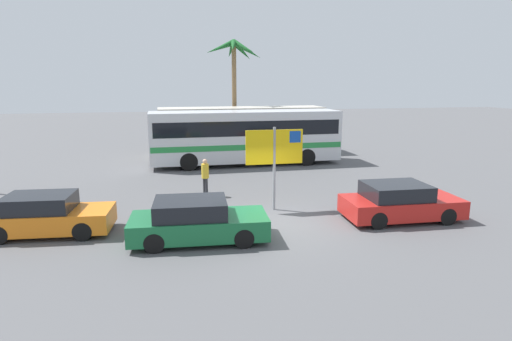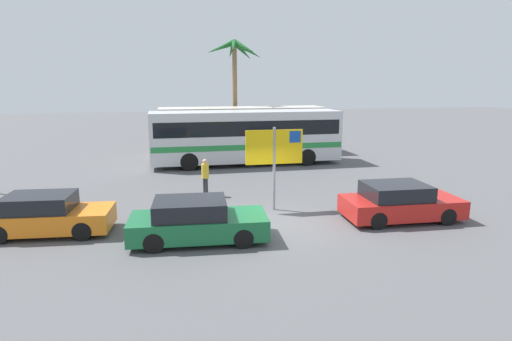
# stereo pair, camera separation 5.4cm
# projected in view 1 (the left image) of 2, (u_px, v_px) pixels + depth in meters

# --- Properties ---
(ground) EXTENTS (120.00, 120.00, 0.00)m
(ground) POSITION_uv_depth(u_px,v_px,m) (270.00, 225.00, 14.76)
(ground) COLOR #565659
(bus_front_coach) EXTENTS (11.11, 2.64, 3.17)m
(bus_front_coach) POSITION_uv_depth(u_px,v_px,m) (245.00, 135.00, 25.37)
(bus_front_coach) COLOR silver
(bus_front_coach) RESTS_ON ground
(bus_rear_coach) EXTENTS (11.11, 2.64, 3.17)m
(bus_rear_coach) POSITION_uv_depth(u_px,v_px,m) (242.00, 128.00, 29.11)
(bus_rear_coach) COLOR silver
(bus_rear_coach) RESTS_ON ground
(ferry_sign) EXTENTS (2.20, 0.11, 3.20)m
(ferry_sign) POSITION_uv_depth(u_px,v_px,m) (276.00, 150.00, 16.12)
(ferry_sign) COLOR gray
(ferry_sign) RESTS_ON ground
(car_orange) EXTENTS (4.09, 2.03, 1.32)m
(car_orange) POSITION_uv_depth(u_px,v_px,m) (46.00, 215.00, 13.78)
(car_orange) COLOR orange
(car_orange) RESTS_ON ground
(car_red) EXTENTS (4.18, 2.05, 1.32)m
(car_red) POSITION_uv_depth(u_px,v_px,m) (400.00, 202.00, 15.27)
(car_red) COLOR red
(car_red) RESTS_ON ground
(car_green) EXTENTS (4.33, 2.12, 1.32)m
(car_green) POSITION_uv_depth(u_px,v_px,m) (197.00, 221.00, 13.21)
(car_green) COLOR #196638
(car_green) RESTS_ON ground
(pedestrian_crossing_lot) EXTENTS (0.32, 0.32, 1.62)m
(pedestrian_crossing_lot) POSITION_uv_depth(u_px,v_px,m) (205.00, 174.00, 18.42)
(pedestrian_crossing_lot) COLOR #2D2D33
(pedestrian_crossing_lot) RESTS_ON ground
(palm_tree_seaside) EXTENTS (4.03, 4.25, 7.77)m
(palm_tree_seaside) POSITION_uv_depth(u_px,v_px,m) (234.00, 59.00, 30.01)
(palm_tree_seaside) COLOR brown
(palm_tree_seaside) RESTS_ON ground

